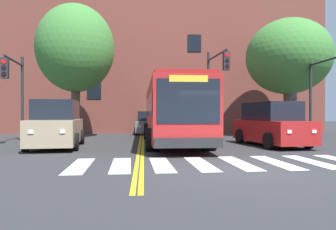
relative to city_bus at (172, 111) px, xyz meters
name	(u,v)px	position (x,y,z in m)	size (l,w,h in m)	color
ground_plane	(247,171)	(1.34, -8.73, -1.73)	(120.00, 120.00, 0.00)	#303033
crosswalk	(257,163)	(2.13, -7.31, -1.73)	(11.88, 3.60, 0.01)	white
lane_line_yellow_inner	(141,135)	(-1.74, 6.69, -1.73)	(0.12, 36.00, 0.01)	gold
lane_line_yellow_outer	(143,135)	(-1.58, 6.69, -1.73)	(0.12, 36.00, 0.01)	gold
city_bus	(172,111)	(0.00, 0.00, 0.00)	(3.08, 12.17, 3.21)	#B22323
car_tan_near_lane	(57,125)	(-5.58, -1.99, -0.68)	(2.62, 5.13, 2.20)	tan
car_red_far_lane	(271,125)	(4.77, -1.83, -0.71)	(2.61, 5.30, 2.15)	#AD1E1E
car_grey_behind_bus	(149,124)	(-1.11, 8.03, -0.91)	(2.30, 4.16, 1.78)	slate
traffic_light_near_corner	(328,81)	(8.40, -0.63, 1.60)	(0.34, 4.22, 4.82)	#28282D
traffic_light_far_corner	(15,83)	(-8.44, 0.53, 1.53)	(0.62, 3.53, 4.90)	#28282D
traffic_light_overhead	(215,78)	(2.77, 1.81, 1.98)	(0.56, 3.73, 5.56)	#28282D
street_tree_curbside_large	(288,57)	(8.37, 4.25, 3.76)	(6.59, 7.41, 8.07)	brown
street_tree_curbside_small	(76,49)	(-5.96, 4.06, 4.09)	(6.46, 6.55, 8.69)	brown
building_facade	(145,56)	(-1.45, 12.84, 5.23)	(30.37, 7.98, 13.91)	brown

